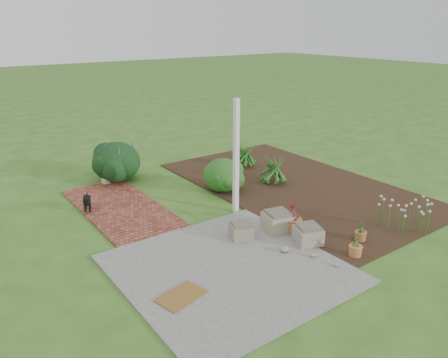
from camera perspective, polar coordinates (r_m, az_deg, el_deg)
ground at (r=9.44m, az=0.43°, el=-4.91°), size 80.00×80.00×0.00m
concrete_patio at (r=7.53m, az=0.59°, el=-11.60°), size 3.50×3.50×0.04m
brick_path at (r=10.10m, az=-13.37°, el=-3.66°), size 1.60×3.50×0.04m
garden_bed at (r=11.30m, az=9.21°, el=-0.84°), size 4.00×7.00×0.03m
veranda_post at (r=9.24m, az=1.59°, el=2.82°), size 0.10×0.10×2.50m
stone_trough_near at (r=8.37m, az=10.90°, el=-7.22°), size 0.59×0.59×0.31m
stone_trough_mid at (r=8.77m, az=7.02°, el=-5.58°), size 0.61×0.61×0.34m
stone_trough_far at (r=8.42m, az=2.25°, el=-6.83°), size 0.51×0.51×0.27m
coir_doormat at (r=6.84m, az=-5.61°, el=-14.97°), size 0.80×0.61×0.02m
black_dog at (r=9.98m, az=-17.47°, el=-2.71°), size 0.26×0.45×0.41m
cream_ceramic_urn at (r=11.66m, az=-15.12°, el=0.48°), size 0.31×0.31×0.38m
evergreen_shrub at (r=10.67m, az=-0.14°, el=0.63°), size 1.06×1.06×0.83m
agapanthus_clump_back at (r=11.26m, az=6.48°, el=1.68°), size 1.09×1.09×0.89m
agapanthus_clump_front at (r=12.50m, az=2.53°, el=3.56°), size 1.10×1.10×0.86m
pink_flower_patch at (r=9.49m, az=22.58°, el=-4.00°), size 1.17×1.17×0.66m
terracotta_pot_bronze at (r=8.78m, az=8.89°, el=-5.94°), size 0.41×0.41×0.28m
terracotta_pot_small_left at (r=8.77m, az=17.39°, el=-7.07°), size 0.21×0.21×0.17m
terracotta_pot_small_right at (r=8.19m, az=16.78°, el=-8.93°), size 0.22×0.22×0.19m
purple_flowering_bush at (r=11.78m, az=-13.90°, el=2.31°), size 1.63×1.63×1.05m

